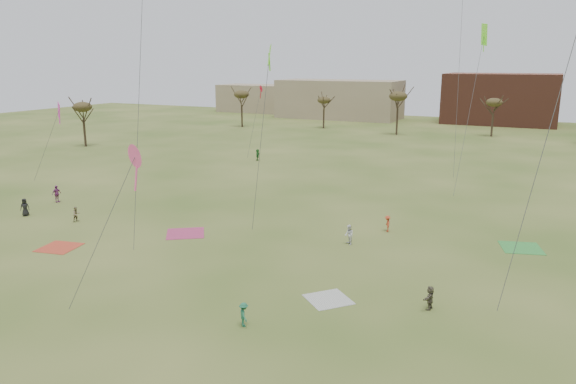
% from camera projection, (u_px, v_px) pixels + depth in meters
% --- Properties ---
extents(ground, '(260.00, 260.00, 0.00)m').
position_uv_depth(ground, '(196.00, 330.00, 31.04)').
color(ground, '#345019').
rests_on(ground, ground).
extents(flyer_near_center, '(1.03, 1.05, 1.44)m').
position_uv_depth(flyer_near_center, '(244.00, 315.00, 31.33)').
color(flyer_near_center, '#236947').
rests_on(flyer_near_center, ground).
extents(spectator_fore_b, '(0.73, 0.84, 1.47)m').
position_uv_depth(spectator_fore_b, '(76.00, 214.00, 51.80)').
color(spectator_fore_b, '#867855').
rests_on(spectator_fore_b, ground).
extents(spectator_fore_c, '(0.61, 1.45, 1.52)m').
position_uv_depth(spectator_fore_c, '(430.00, 298.00, 33.46)').
color(spectator_fore_c, brown).
rests_on(spectator_fore_c, ground).
extents(flyer_mid_a, '(1.03, 0.96, 1.77)m').
position_uv_depth(flyer_mid_a, '(25.00, 207.00, 53.70)').
color(flyer_mid_a, black).
rests_on(flyer_mid_a, ground).
extents(flyer_mid_b, '(0.87, 1.09, 1.47)m').
position_uv_depth(flyer_mid_b, '(387.00, 224.00, 48.81)').
color(flyer_mid_b, '#BE4223').
rests_on(flyer_mid_b, ground).
extents(spectator_mid_d, '(0.54, 1.13, 1.87)m').
position_uv_depth(spectator_mid_d, '(57.00, 194.00, 58.90)').
color(spectator_mid_d, '#8B3A7B').
rests_on(spectator_mid_d, ground).
extents(spectator_mid_e, '(1.01, 1.04, 1.68)m').
position_uv_depth(spectator_mid_e, '(349.00, 235.00, 45.31)').
color(spectator_mid_e, white).
rests_on(spectator_mid_e, ground).
extents(flyer_far_a, '(1.04, 1.68, 1.73)m').
position_uv_depth(flyer_far_a, '(258.00, 155.00, 83.86)').
color(flyer_far_a, '#226625').
rests_on(flyer_far_a, ground).
extents(blanket_red, '(3.41, 3.41, 0.03)m').
position_uv_depth(blanket_red, '(59.00, 248.00, 44.73)').
color(blanket_red, '#CC4328').
rests_on(blanket_red, ground).
extents(blanket_cream, '(3.67, 3.67, 0.03)m').
position_uv_depth(blanket_cream, '(328.00, 300.00, 34.98)').
color(blanket_cream, beige).
rests_on(blanket_cream, ground).
extents(blanket_plum, '(4.54, 4.54, 0.03)m').
position_uv_depth(blanket_plum, '(185.00, 233.00, 48.38)').
color(blanket_plum, '#B63864').
rests_on(blanket_plum, ground).
extents(blanket_olive, '(3.89, 3.89, 0.03)m').
position_uv_depth(blanket_olive, '(521.00, 248.00, 44.65)').
color(blanket_olive, green).
rests_on(blanket_olive, ground).
extents(tree_line, '(117.44, 49.32, 8.91)m').
position_uv_depth(tree_line, '(434.00, 105.00, 99.73)').
color(tree_line, '#3A2B1E').
rests_on(tree_line, ground).
extents(building_tan, '(32.00, 14.00, 10.00)m').
position_uv_depth(building_tan, '(339.00, 99.00, 145.27)').
color(building_tan, '#937F60').
rests_on(building_tan, ground).
extents(building_brick, '(26.00, 16.00, 12.00)m').
position_uv_depth(building_brick, '(501.00, 99.00, 132.35)').
color(building_brick, brown).
rests_on(building_brick, ground).
extents(building_tan_west, '(20.00, 12.00, 8.00)m').
position_uv_depth(building_tan_west, '(254.00, 98.00, 164.41)').
color(building_tan_west, '#937F60').
rests_on(building_tan_west, ground).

